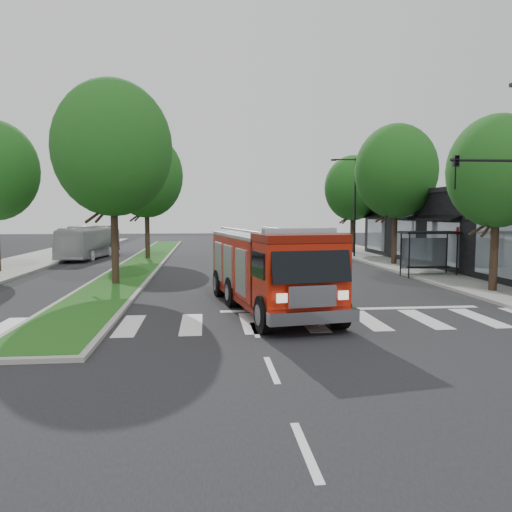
{
  "coord_description": "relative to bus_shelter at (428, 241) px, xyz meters",
  "views": [
    {
      "loc": [
        -1.52,
        -19.31,
        3.68
      ],
      "look_at": [
        0.66,
        2.13,
        1.8
      ],
      "focal_mm": 35.0,
      "sensor_mm": 36.0,
      "label": 1
    }
  ],
  "objects": [
    {
      "name": "ground",
      "position": [
        -11.2,
        -8.15,
        -2.04
      ],
      "size": [
        140.0,
        140.0,
        0.0
      ],
      "primitive_type": "plane",
      "color": "black",
      "rests_on": "ground"
    },
    {
      "name": "storefront_row",
      "position": [
        5.8,
        1.85,
        0.46
      ],
      "size": [
        8.0,
        30.0,
        5.0
      ],
      "primitive_type": "cube",
      "color": "black",
      "rests_on": "ground"
    },
    {
      "name": "city_bus",
      "position": [
        -22.02,
        13.84,
        -0.72
      ],
      "size": [
        3.23,
        9.65,
        2.64
      ],
      "primitive_type": "imported",
      "rotation": [
        0.0,
        0.0,
        -0.11
      ],
      "color": "#ADADB2",
      "rests_on": "ground"
    },
    {
      "name": "sidewalk_right",
      "position": [
        1.3,
        1.85,
        -1.96
      ],
      "size": [
        5.0,
        80.0,
        0.15
      ],
      "primitive_type": "cube",
      "color": "gray",
      "rests_on": "ground"
    },
    {
      "name": "tree_right_far",
      "position": [
        0.3,
        15.85,
        3.8
      ],
      "size": [
        5.0,
        5.0,
        8.73
      ],
      "color": "black",
      "rests_on": "ground"
    },
    {
      "name": "fire_engine",
      "position": [
        -10.33,
        -8.93,
        -0.51
      ],
      "size": [
        4.22,
        9.55,
        3.2
      ],
      "rotation": [
        0.0,
        0.0,
        0.17
      ],
      "color": "#680F05",
      "rests_on": "ground"
    },
    {
      "name": "tree_median_near",
      "position": [
        -17.2,
        -2.15,
        4.77
      ],
      "size": [
        5.8,
        5.8,
        10.16
      ],
      "color": "black",
      "rests_on": "ground"
    },
    {
      "name": "streetlight_right_far",
      "position": [
        -0.85,
        11.85,
        2.44
      ],
      "size": [
        2.11,
        0.2,
        8.0
      ],
      "color": "black",
      "rests_on": "ground"
    },
    {
      "name": "tree_right_near",
      "position": [
        0.3,
        -6.15,
        3.47
      ],
      "size": [
        4.4,
        4.4,
        8.05
      ],
      "color": "black",
      "rests_on": "ground"
    },
    {
      "name": "tree_right_mid",
      "position": [
        0.3,
        5.85,
        4.45
      ],
      "size": [
        5.6,
        5.6,
        9.72
      ],
      "color": "black",
      "rests_on": "ground"
    },
    {
      "name": "median",
      "position": [
        -17.2,
        9.85,
        -1.96
      ],
      "size": [
        3.0,
        50.0,
        0.15
      ],
      "color": "gray",
      "rests_on": "ground"
    },
    {
      "name": "tree_median_far",
      "position": [
        -17.2,
        11.85,
        4.45
      ],
      "size": [
        5.6,
        5.6,
        9.72
      ],
      "color": "black",
      "rests_on": "ground"
    },
    {
      "name": "bus_shelter",
      "position": [
        0.0,
        0.0,
        0.0
      ],
      "size": [
        3.2,
        1.6,
        2.61
      ],
      "color": "black",
      "rests_on": "ground"
    }
  ]
}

